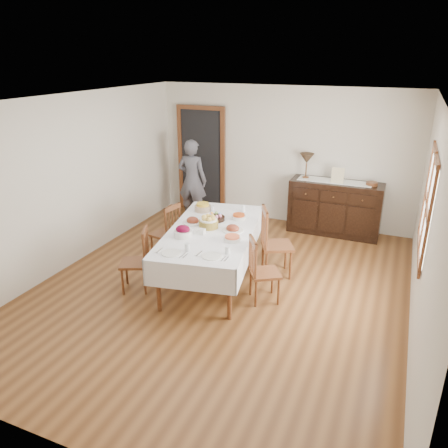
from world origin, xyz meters
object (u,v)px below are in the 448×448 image
at_px(chair_right_far, 274,242).
at_px(sideboard, 335,208).
at_px(chair_left_near, 138,259).
at_px(chair_left_far, 167,231).
at_px(chair_right_near, 261,270).
at_px(person, 192,178).
at_px(dining_table, 212,235).
at_px(table_lamp, 307,159).

height_order(chair_right_far, sideboard, chair_right_far).
distance_m(chair_left_near, chair_right_far, 1.99).
distance_m(chair_left_near, chair_left_far, 1.04).
relative_size(chair_left_far, chair_right_near, 1.03).
height_order(chair_left_near, sideboard, sideboard).
bearing_deg(chair_left_near, person, 166.72).
bearing_deg(chair_left_near, sideboard, 121.18).
bearing_deg(sideboard, chair_left_far, -136.79).
relative_size(dining_table, chair_left_near, 2.72).
relative_size(dining_table, table_lamp, 5.40).
bearing_deg(person, dining_table, 120.34).
distance_m(chair_left_far, chair_right_far, 1.74).
bearing_deg(table_lamp, chair_right_near, -87.97).
xyz_separation_m(sideboard, table_lamp, (-0.59, 0.04, 0.85)).
relative_size(chair_left_far, chair_right_far, 0.88).
bearing_deg(chair_left_near, chair_right_near, 78.09).
relative_size(chair_left_far, table_lamp, 2.03).
xyz_separation_m(chair_right_far, sideboard, (0.56, 2.02, -0.04)).
relative_size(chair_left_far, person, 0.54).
xyz_separation_m(chair_left_far, chair_right_near, (1.80, -0.66, -0.01)).
relative_size(chair_left_near, sideboard, 0.56).
distance_m(chair_left_near, chair_right_near, 1.73).
xyz_separation_m(person, table_lamp, (2.15, 0.40, 0.48)).
bearing_deg(chair_right_near, chair_left_near, 70.33).
bearing_deg(dining_table, chair_right_far, 21.29).
bearing_deg(table_lamp, dining_table, -106.50).
bearing_deg(chair_right_near, chair_right_far, -26.96).
height_order(chair_left_far, sideboard, sideboard).
distance_m(dining_table, sideboard, 2.85).
height_order(dining_table, chair_right_near, chair_right_near).
bearing_deg(chair_right_far, chair_right_near, 159.15).
relative_size(chair_left_near, table_lamp, 1.99).
distance_m(chair_left_near, person, 2.91).
height_order(dining_table, chair_right_far, chair_right_far).
bearing_deg(person, chair_right_far, 139.97).
xyz_separation_m(chair_left_near, chair_right_near, (1.68, 0.38, -0.00)).
bearing_deg(chair_left_near, dining_table, 104.60).
bearing_deg(sideboard, chair_right_far, -105.42).
distance_m(dining_table, chair_left_near, 1.09).
bearing_deg(person, chair_right_near, 130.00).
xyz_separation_m(dining_table, chair_right_far, (0.78, 0.48, -0.17)).
distance_m(chair_left_far, sideboard, 3.14).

